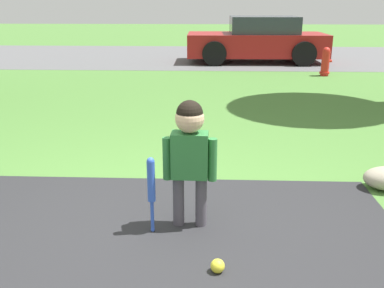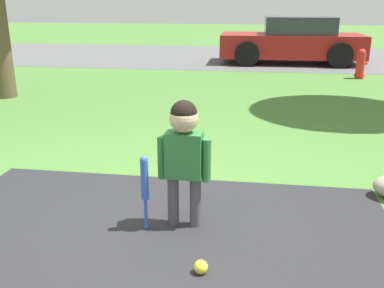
{
  "view_description": "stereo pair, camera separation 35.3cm",
  "coord_description": "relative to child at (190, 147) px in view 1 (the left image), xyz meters",
  "views": [
    {
      "loc": [
        0.42,
        -2.84,
        1.66
      ],
      "look_at": [
        0.28,
        0.52,
        0.53
      ],
      "focal_mm": 40.0,
      "sensor_mm": 36.0,
      "label": 1
    },
    {
      "loc": [
        0.77,
        -2.8,
        1.66
      ],
      "look_at": [
        0.28,
        0.52,
        0.53
      ],
      "focal_mm": 40.0,
      "sensor_mm": 36.0,
      "label": 2
    }
  ],
  "objects": [
    {
      "name": "street_strip",
      "position": [
        -0.28,
        10.66,
        -0.64
      ],
      "size": [
        40.0,
        6.0,
        0.01
      ],
      "color": "#59595B",
      "rests_on": "ground"
    },
    {
      "name": "fire_hydrant",
      "position": [
        2.79,
        7.08,
        -0.32
      ],
      "size": [
        0.25,
        0.23,
        0.65
      ],
      "color": "red",
      "rests_on": "ground"
    },
    {
      "name": "parked_car",
      "position": [
        1.46,
        9.38,
        -0.05
      ],
      "size": [
        3.83,
        1.85,
        1.25
      ],
      "rotation": [
        0.0,
        0.0,
        3.15
      ],
      "color": "maroon",
      "rests_on": "ground"
    },
    {
      "name": "sports_ball",
      "position": [
        0.21,
        -0.61,
        -0.6
      ],
      "size": [
        0.09,
        0.09,
        0.09
      ],
      "color": "yellow",
      "rests_on": "ground"
    },
    {
      "name": "child",
      "position": [
        0.0,
        0.0,
        0.0
      ],
      "size": [
        0.4,
        0.21,
        0.99
      ],
      "rotation": [
        0.0,
        0.0,
        -0.03
      ],
      "color": "#4C4751",
      "rests_on": "ground"
    },
    {
      "name": "baseball_bat",
      "position": [
        -0.27,
        -0.12,
        -0.26
      ],
      "size": [
        0.06,
        0.06,
        0.6
      ],
      "color": "blue",
      "rests_on": "ground"
    },
    {
      "name": "ground_plane",
      "position": [
        -0.28,
        -0.12,
        -0.64
      ],
      "size": [
        60.0,
        60.0,
        0.0
      ],
      "primitive_type": "plane",
      "color": "#477533"
    }
  ]
}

